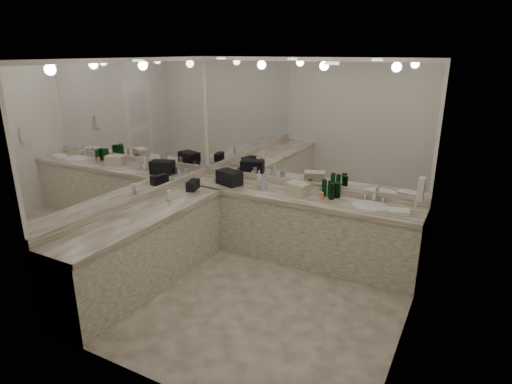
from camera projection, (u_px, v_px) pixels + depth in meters
The scene contains 38 objects.
floor at pixel (253, 299), 4.84m from camera, with size 3.20×3.20×0.00m, color beige.
ceiling at pixel (252, 59), 4.02m from camera, with size 3.20×3.20×0.00m, color white.
wall_back at pixel (306, 159), 5.68m from camera, with size 3.20×0.02×2.60m, color silver.
wall_left at pixel (136, 171), 5.14m from camera, with size 0.02×3.00×2.60m, color silver.
wall_right at pixel (414, 217), 3.71m from camera, with size 0.02×3.00×2.60m, color silver.
vanity_back_base at pixel (296, 228), 5.71m from camera, with size 3.20×0.60×0.84m, color beige.
vanity_back_top at pixel (296, 197), 5.56m from camera, with size 3.20×0.64×0.06m, color beige.
vanity_left_base at pixel (144, 252), 5.03m from camera, with size 0.60×2.40×0.84m, color beige.
vanity_left_top at pixel (141, 217), 4.89m from camera, with size 0.64×2.42×0.06m, color beige.
backsplash_back at pixel (305, 185), 5.78m from camera, with size 3.20×0.04×0.10m, color beige.
backsplash_left at pixel (140, 198), 5.24m from camera, with size 0.04×3.00×0.10m, color beige.
mirror_back at pixel (307, 124), 5.52m from camera, with size 3.12×0.01×1.55m, color white.
mirror_left at pixel (133, 132), 4.99m from camera, with size 0.01×2.92×1.55m, color white.
sink at pixel (370, 206), 5.13m from camera, with size 0.44×0.44×0.03m, color white.
faucet at pixel (374, 196), 5.29m from camera, with size 0.24×0.16×0.14m, color silver.
wall_phone at pixel (421, 189), 4.30m from camera, with size 0.06×0.10×0.24m, color white.
door at pixel (398, 267), 3.38m from camera, with size 0.02×0.82×2.10m, color white.
black_toiletry_bag at pixel (229, 178), 5.93m from camera, with size 0.34×0.21×0.20m, color black.
black_bag_spill at pixel (193, 185), 5.72m from camera, with size 0.11×0.24×0.13m, color black.
cream_cosmetic_case at pixel (298, 189), 5.51m from camera, with size 0.29×0.18×0.17m, color beige.
hand_towel at pixel (398, 211), 4.90m from camera, with size 0.26×0.17×0.04m, color white.
lotion_left at pixel (169, 196), 5.30m from camera, with size 0.05×0.05×0.12m, color white.
soap_bottle_a at pixel (259, 179), 5.83m from camera, with size 0.09×0.09×0.23m, color beige.
soap_bottle_b at pixel (264, 183), 5.73m from camera, with size 0.08×0.08×0.17m, color #B8B2CD.
soap_bottle_c at pixel (301, 189), 5.50m from camera, with size 0.13×0.13×0.17m, color #FFF8A3.
green_bottle_0 at pixel (336, 190), 5.40m from camera, with size 0.07×0.07×0.20m, color #094716.
green_bottle_1 at pixel (324, 188), 5.47m from camera, with size 0.07×0.07×0.21m, color #094716.
green_bottle_2 at pixel (332, 191), 5.34m from camera, with size 0.07×0.07×0.21m, color #094716.
green_bottle_3 at pixel (330, 189), 5.44m from camera, with size 0.06×0.06×0.21m, color #094716.
green_bottle_4 at pixel (338, 190), 5.41m from camera, with size 0.06×0.06×0.20m, color #094716.
amenity_bottle_0 at pixel (238, 181), 6.01m from camera, with size 0.06×0.06×0.07m, color #F2D84C.
amenity_bottle_1 at pixel (301, 189), 5.64m from camera, with size 0.05×0.05×0.08m, color #3F3F4C.
amenity_bottle_2 at pixel (220, 176), 6.24m from camera, with size 0.05×0.05×0.07m, color white.
amenity_bottle_3 at pixel (223, 178), 6.11m from camera, with size 0.05×0.05×0.09m, color #3F3F4C.
amenity_bottle_4 at pixel (321, 196), 5.34m from camera, with size 0.05×0.05×0.10m, color #E57F66.
amenity_bottle_5 at pixel (215, 179), 6.11m from camera, with size 0.04×0.04×0.07m, color silver.
amenity_bottle_6 at pixel (239, 179), 5.98m from camera, with size 0.06×0.06×0.13m, color #9966B2.
amenity_bottle_7 at pixel (317, 191), 5.55m from camera, with size 0.04×0.04×0.09m, color #E0B28C.
Camera 1 is at (2.02, -3.69, 2.67)m, focal length 30.00 mm.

